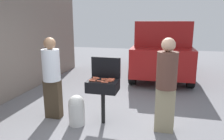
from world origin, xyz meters
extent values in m
plane|color=slate|center=(0.00, 0.00, 0.00)|extent=(24.00, 24.00, 0.00)
cube|color=slate|center=(-2.82, 1.00, 1.52)|extent=(0.24, 8.00, 3.05)
cylinder|color=black|center=(0.03, 0.21, 0.34)|extent=(0.08, 0.08, 0.68)
cube|color=black|center=(0.03, 0.21, 0.79)|extent=(0.60, 0.44, 0.22)
cube|color=black|center=(0.03, 0.43, 1.11)|extent=(0.60, 0.05, 0.42)
cylinder|color=#C6593D|center=(-0.15, 0.09, 0.92)|extent=(0.13, 0.03, 0.03)
cylinder|color=#C6593D|center=(-0.16, 0.13, 0.92)|extent=(0.13, 0.03, 0.03)
cylinder|color=#C6593D|center=(0.08, 0.19, 0.92)|extent=(0.13, 0.03, 0.03)
cylinder|color=#B74C33|center=(0.18, 0.28, 0.92)|extent=(0.13, 0.03, 0.03)
cylinder|color=#C6593D|center=(0.01, 0.10, 0.92)|extent=(0.13, 0.04, 0.03)
cylinder|color=#B74C33|center=(0.18, 0.24, 0.92)|extent=(0.13, 0.04, 0.03)
cylinder|color=#C6593D|center=(-0.15, 0.32, 0.92)|extent=(0.13, 0.04, 0.03)
cylinder|color=#AD4228|center=(0.17, 0.13, 0.92)|extent=(0.13, 0.04, 0.03)
cylinder|color=#B74C33|center=(0.19, 0.20, 0.92)|extent=(0.13, 0.04, 0.03)
cylinder|color=#C6593D|center=(-0.14, 0.20, 0.92)|extent=(0.13, 0.03, 0.03)
cylinder|color=#AD4228|center=(0.04, 0.28, 0.92)|extent=(0.13, 0.04, 0.03)
cylinder|color=#AD4228|center=(0.19, 0.32, 0.92)|extent=(0.13, 0.03, 0.03)
cylinder|color=#C6593D|center=(0.12, 0.05, 0.92)|extent=(0.13, 0.03, 0.03)
cylinder|color=#C6593D|center=(-0.12, 0.28, 0.92)|extent=(0.13, 0.03, 0.03)
cylinder|color=silver|center=(-0.46, 0.02, 0.23)|extent=(0.32, 0.32, 0.46)
sphere|color=silver|center=(-0.46, 0.02, 0.46)|extent=(0.31, 0.31, 0.31)
cube|color=#3F3323|center=(-1.08, 0.22, 0.41)|extent=(0.34, 0.19, 0.82)
cylinder|color=silver|center=(-1.08, 0.22, 1.15)|extent=(0.36, 0.36, 0.65)
sphere|color=#936B4C|center=(-1.08, 0.22, 1.60)|extent=(0.24, 0.24, 0.24)
cube|color=gray|center=(1.23, 0.19, 0.42)|extent=(0.35, 0.19, 0.84)
cylinder|color=brown|center=(1.23, 0.19, 1.18)|extent=(0.37, 0.37, 0.67)
sphere|color=tan|center=(1.23, 0.19, 1.63)|extent=(0.25, 0.25, 0.25)
cube|color=maroon|center=(1.05, 4.67, 0.77)|extent=(2.01, 4.44, 0.90)
cube|color=maroon|center=(1.06, 4.47, 1.62)|extent=(1.82, 2.64, 0.80)
cylinder|color=black|center=(1.99, 3.15, 0.32)|extent=(0.24, 0.65, 0.64)
cylinder|color=black|center=(0.19, 3.11, 0.32)|extent=(0.24, 0.65, 0.64)
cylinder|color=black|center=(1.92, 6.23, 0.32)|extent=(0.24, 0.65, 0.64)
cylinder|color=black|center=(0.11, 6.19, 0.32)|extent=(0.24, 0.65, 0.64)
camera|label=1|loc=(1.18, -3.62, 2.04)|focal=34.11mm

